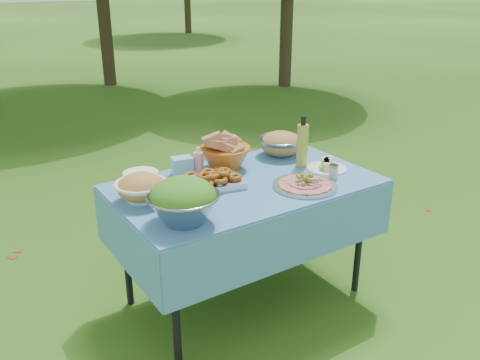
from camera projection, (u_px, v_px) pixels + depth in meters
name	position (u px, v px, depth m)	size (l,w,h in m)	color
ground	(245.00, 296.00, 3.15)	(80.00, 80.00, 0.00)	#173409
picnic_table	(245.00, 242.00, 3.00)	(1.46, 0.86, 0.76)	#84CCFF
salad_bowl	(183.00, 201.00, 2.36)	(0.34, 0.34, 0.22)	#94969C
pasta_bowl_white	(141.00, 187.00, 2.61)	(0.27, 0.27, 0.15)	white
plate_stack	(141.00, 178.00, 2.83)	(0.20, 0.20, 0.07)	white
wipes_box	(182.00, 166.00, 2.95)	(0.12, 0.09, 0.11)	#81C0CE
sanitizer_bottle	(199.00, 161.00, 2.96)	(0.06, 0.06, 0.16)	pink
bread_bowl	(225.00, 152.00, 3.05)	(0.30, 0.30, 0.20)	#C9671C
pasta_bowl_steel	(281.00, 143.00, 3.28)	(0.29, 0.29, 0.16)	#94969C
fried_tray	(213.00, 180.00, 2.80)	(0.32, 0.23, 0.08)	silver
charcuterie_platter	(305.00, 180.00, 2.79)	(0.36, 0.36, 0.08)	#A6A8AE
oil_bottle	(302.00, 141.00, 3.06)	(0.07, 0.07, 0.31)	#9FAF39
cheese_plate	(327.00, 164.00, 3.05)	(0.24, 0.24, 0.07)	white
shaker	(333.00, 172.00, 2.91)	(0.05, 0.05, 0.08)	silver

